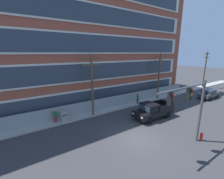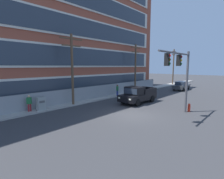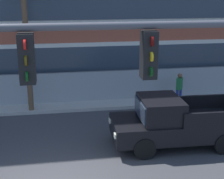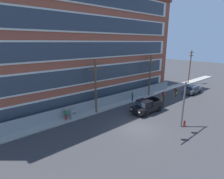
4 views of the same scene
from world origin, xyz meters
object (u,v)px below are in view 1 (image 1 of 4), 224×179
at_px(fire_hydrant, 201,137).
at_px(sedan_dark_grey, 209,94).
at_px(pickup_truck_black, 153,111).
at_px(pedestrian_near_cabinet, 55,115).
at_px(utility_pole_far_east, 205,68).
at_px(traffic_signal_mast, 191,102).
at_px(utility_pole_near_corner, 92,83).
at_px(utility_pole_midblock, 159,74).
at_px(electrical_cabinet, 64,117).
at_px(pedestrian_by_fence, 138,99).

bearing_deg(fire_hydrant, sedan_dark_grey, 22.22).
relative_size(pickup_truck_black, pedestrian_near_cabinet, 3.04).
height_order(sedan_dark_grey, utility_pole_far_east, utility_pole_far_east).
xyz_separation_m(traffic_signal_mast, utility_pole_near_corner, (-3.51, 10.08, 0.27)).
distance_m(sedan_dark_grey, utility_pole_midblock, 9.71).
height_order(electrical_cabinet, pedestrian_by_fence, pedestrian_by_fence).
height_order(pickup_truck_black, pedestrian_by_fence, pickup_truck_black).
xyz_separation_m(utility_pole_far_east, fire_hydrant, (-22.09, -10.58, -4.00)).
relative_size(utility_pole_far_east, electrical_cabinet, 5.70).
bearing_deg(sedan_dark_grey, utility_pole_midblock, 149.24).
bearing_deg(traffic_signal_mast, electrical_cabinet, 124.70).
distance_m(utility_pole_near_corner, utility_pole_midblock, 12.42).
bearing_deg(fire_hydrant, traffic_signal_mast, 174.18).
bearing_deg(pickup_truck_black, utility_pole_midblock, 35.69).
xyz_separation_m(pedestrian_near_cabinet, fire_hydrant, (10.13, -10.77, -0.59)).
xyz_separation_m(utility_pole_near_corner, utility_pole_far_east, (27.74, 0.29, 0.13)).
relative_size(pickup_truck_black, fire_hydrant, 6.58).
height_order(sedan_dark_grey, fire_hydrant, sedan_dark_grey).
distance_m(utility_pole_far_east, electrical_cabinet, 31.51).
height_order(sedan_dark_grey, pedestrian_near_cabinet, pedestrian_near_cabinet).
bearing_deg(utility_pole_far_east, pedestrian_by_fence, -179.19).
relative_size(utility_pole_midblock, fire_hydrant, 9.81).
xyz_separation_m(pickup_truck_black, electrical_cabinet, (-9.26, 4.65, -0.23)).
relative_size(pedestrian_near_cabinet, fire_hydrant, 2.17).
distance_m(sedan_dark_grey, pedestrian_near_cabinet, 25.16).
xyz_separation_m(utility_pole_midblock, electrical_cabinet, (-15.97, -0.17, -3.55)).
distance_m(pickup_truck_black, pedestrian_by_fence, 4.88).
xyz_separation_m(sedan_dark_grey, utility_pole_near_corner, (-20.21, 4.35, 3.46)).
bearing_deg(traffic_signal_mast, pedestrian_by_fence, 68.24).
bearing_deg(utility_pole_midblock, pedestrian_near_cabinet, 179.38).
bearing_deg(pedestrian_near_cabinet, utility_pole_near_corner, -6.07).
distance_m(sedan_dark_grey, pedestrian_by_fence, 13.41).
height_order(utility_pole_far_east, fire_hydrant, utility_pole_far_east).
distance_m(pickup_truck_black, utility_pole_near_corner, 8.01).
relative_size(pickup_truck_black, utility_pole_far_east, 0.64).
distance_m(sedan_dark_grey, fire_hydrant, 15.73).
bearing_deg(pedestrian_by_fence, utility_pole_near_corner, 179.99).
bearing_deg(traffic_signal_mast, utility_pole_near_corner, 109.21).
relative_size(traffic_signal_mast, fire_hydrant, 7.58).
distance_m(traffic_signal_mast, electrical_cabinet, 12.84).
height_order(utility_pole_far_east, electrical_cabinet, utility_pole_far_east).
height_order(traffic_signal_mast, pedestrian_by_fence, traffic_signal_mast).
relative_size(traffic_signal_mast, pedestrian_near_cabinet, 3.50).
xyz_separation_m(utility_pole_far_east, pedestrian_by_fence, (-20.21, -0.29, -3.41)).
xyz_separation_m(pedestrian_near_cabinet, pedestrian_by_fence, (12.01, -0.48, 0.00)).
relative_size(sedan_dark_grey, fire_hydrant, 5.90).
bearing_deg(pickup_truck_black, utility_pole_near_corner, 141.57).
distance_m(utility_pole_near_corner, electrical_cabinet, 5.03).
distance_m(utility_pole_midblock, pedestrian_by_fence, 5.89).
distance_m(pickup_truck_black, sedan_dark_grey, 14.51).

